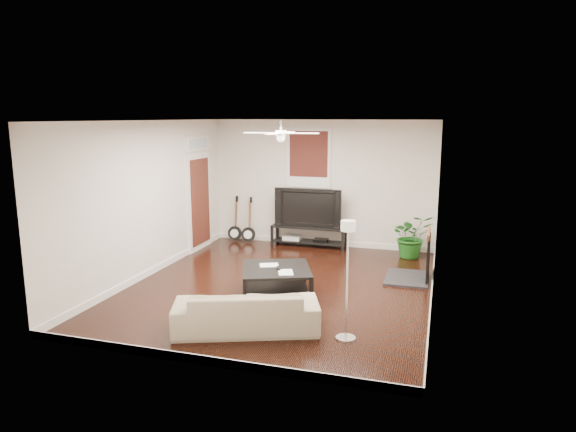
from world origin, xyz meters
name	(u,v)px	position (x,y,z in m)	size (l,w,h in m)	color
room	(281,206)	(0.00, 0.00, 1.40)	(5.01, 6.01, 2.81)	black
brick_accent	(437,203)	(2.49, 1.00, 1.40)	(0.02, 2.20, 2.80)	#A95F36
fireplace	(417,255)	(2.20, 1.00, 0.46)	(0.80, 1.10, 0.92)	black
window_back	(309,159)	(-0.30, 2.97, 1.95)	(1.00, 0.06, 1.30)	#3D1110
door_left	(199,192)	(-2.46, 1.90, 1.25)	(0.08, 1.00, 2.50)	white
tv_stand	(309,236)	(-0.23, 2.78, 0.23)	(1.67, 0.44, 0.47)	black
tv	(309,207)	(-0.23, 2.80, 0.89)	(1.49, 0.20, 0.86)	black
coffee_table	(276,281)	(0.06, -0.44, 0.23)	(1.08, 1.08, 0.45)	black
sofa	(246,310)	(0.11, -1.91, 0.29)	(1.95, 0.76, 0.57)	tan
floor_lamp	(347,281)	(1.46, -1.81, 0.80)	(0.26, 0.26, 1.59)	silver
potted_plant	(412,236)	(2.02, 2.49, 0.46)	(0.82, 0.71, 0.91)	#1A5B1A
guitar_left	(235,219)	(-2.01, 2.75, 0.53)	(0.33, 0.23, 1.06)	black
guitar_right	(248,220)	(-1.66, 2.72, 0.53)	(0.33, 0.23, 1.06)	black
ceiling_fan	(281,133)	(0.00, 0.00, 2.60)	(1.24, 1.24, 0.32)	white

